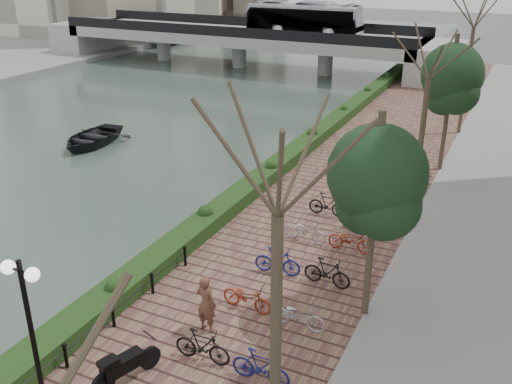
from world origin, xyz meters
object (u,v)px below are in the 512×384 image
Objects in this scene: motorcycle at (126,364)px; lamppost at (27,309)px; pedestrian at (206,303)px; boat at (91,137)px.

lamppost is at bearing -93.68° from motorcycle.
boat is at bearing -31.99° from pedestrian.
lamppost is 0.92× the size of boat.
lamppost reaches higher than boat.
boat is (-15.75, 13.19, -0.90)m from pedestrian.
pedestrian is 20.57m from boat.
lamppost is at bearing 79.33° from pedestrian.
lamppost is 23.11m from boat.
boat is at bearing 128.15° from lamppost.
motorcycle is 21.92m from boat.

